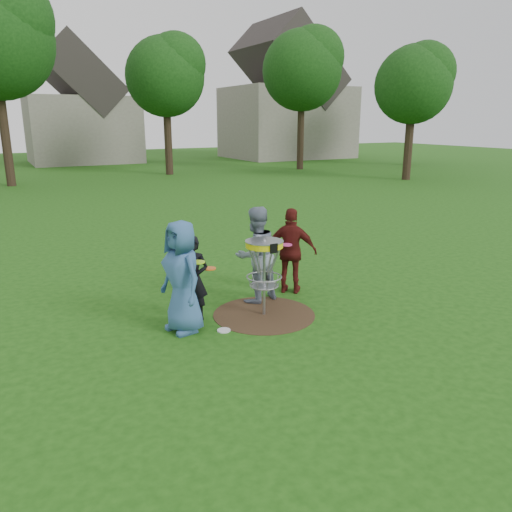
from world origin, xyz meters
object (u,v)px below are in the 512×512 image
player_black (193,279)px  disc_golf_basket (264,259)px  player_maroon (291,251)px  player_blue (182,277)px  player_grey (256,255)px

player_black → disc_golf_basket: (1.17, -0.37, 0.28)m
player_maroon → disc_golf_basket: bearing=78.2°
player_blue → player_grey: 1.81m
player_black → disc_golf_basket: 1.26m
player_maroon → player_grey: bearing=47.5°
player_blue → player_grey: player_blue is taller
player_black → player_grey: bearing=55.2°
player_grey → player_maroon: (0.84, 0.09, -0.06)m
disc_golf_basket → player_blue: bearing=179.0°
player_blue → disc_golf_basket: bearing=76.2°
player_blue → disc_golf_basket: size_ratio=1.33×
player_black → player_maroon: player_maroon is taller
player_blue → player_grey: bearing=98.8°
player_grey → player_blue: bearing=9.5°
player_black → player_grey: player_grey is taller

